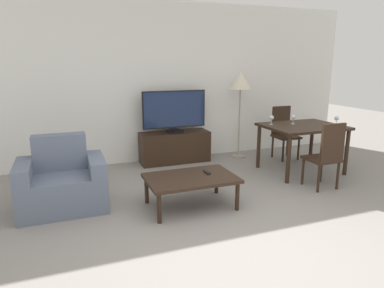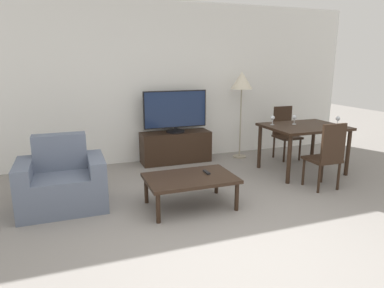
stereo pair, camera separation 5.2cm
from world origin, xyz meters
TOP-DOWN VIEW (x-y plane):
  - ground_plane at (0.00, 0.00)m, footprint 18.00×18.00m
  - wall_back at (0.00, 3.30)m, footprint 7.72×0.06m
  - armchair at (-1.50, 1.64)m, footprint 0.98×0.71m
  - tv_stand at (0.34, 3.02)m, footprint 1.20×0.42m
  - tv at (0.34, 3.02)m, footprint 1.10×0.32m
  - coffee_table at (-0.06, 1.14)m, footprint 1.06×0.69m
  - dining_table at (2.06, 1.82)m, footprint 1.18×0.92m
  - dining_chair_near at (1.86, 1.04)m, footprint 0.40×0.40m
  - dining_chair_far at (2.27, 2.59)m, footprint 0.40×0.40m
  - floor_lamp at (1.53, 2.91)m, footprint 0.38×0.38m
  - remote_primary at (0.17, 1.20)m, footprint 0.04×0.15m
  - wine_glass_left at (1.98, 1.96)m, footprint 0.07×0.07m
  - wine_glass_center at (1.63, 2.04)m, footprint 0.07×0.07m
  - wine_glass_right at (2.53, 1.62)m, footprint 0.07×0.07m

SIDE VIEW (x-z plane):
  - ground_plane at x=0.00m, z-range 0.00..0.00m
  - tv_stand at x=0.34m, z-range 0.00..0.53m
  - armchair at x=-1.50m, z-range -0.12..0.73m
  - coffee_table at x=-0.06m, z-range 0.15..0.53m
  - remote_primary at x=0.17m, z-range 0.38..0.40m
  - dining_chair_near at x=1.86m, z-range 0.04..0.97m
  - dining_chair_far at x=2.27m, z-range 0.04..0.97m
  - dining_table at x=2.06m, z-range 0.28..1.03m
  - wine_glass_left at x=1.98m, z-range 0.78..0.92m
  - wine_glass_center at x=1.63m, z-range 0.78..0.92m
  - wine_glass_right at x=2.53m, z-range 0.78..0.92m
  - tv at x=0.34m, z-range 0.54..1.25m
  - floor_lamp at x=1.53m, z-range 0.57..2.12m
  - wall_back at x=0.00m, z-range 0.00..2.70m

